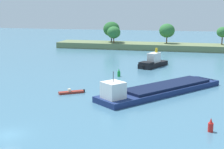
% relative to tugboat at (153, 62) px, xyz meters
% --- Properties ---
extents(ground_plane, '(400.00, 400.00, 0.00)m').
position_rel_tugboat_xyz_m(ground_plane, '(-11.71, -53.91, -1.27)').
color(ground_plane, teal).
extents(treeline_island, '(98.14, 11.85, 11.11)m').
position_rel_tugboat_xyz_m(treeline_island, '(5.18, 39.17, 1.52)').
color(treeline_island, '#66754C').
rests_on(treeline_island, ground).
extents(tugboat, '(7.29, 11.20, 5.00)m').
position_rel_tugboat_xyz_m(tugboat, '(0.00, 0.00, 0.00)').
color(tugboat, black).
rests_on(tugboat, ground).
extents(small_motorboat, '(4.61, 3.64, 0.91)m').
position_rel_tugboat_xyz_m(small_motorboat, '(-11.45, -32.33, -1.04)').
color(small_motorboat, maroon).
rests_on(small_motorboat, ground).
extents(cargo_barge, '(21.99, 25.95, 5.63)m').
position_rel_tugboat_xyz_m(cargo_barge, '(4.70, -28.56, -0.39)').
color(cargo_barge, navy).
rests_on(cargo_barge, ground).
extents(channel_buoy_red, '(0.70, 0.70, 1.90)m').
position_rel_tugboat_xyz_m(channel_buoy_red, '(13.42, -46.39, -0.46)').
color(channel_buoy_red, red).
rests_on(channel_buoy_red, ground).
extents(channel_buoy_green, '(0.70, 0.70, 1.90)m').
position_rel_tugboat_xyz_m(channel_buoy_green, '(-6.17, -15.02, -0.46)').
color(channel_buoy_green, green).
rests_on(channel_buoy_green, ground).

